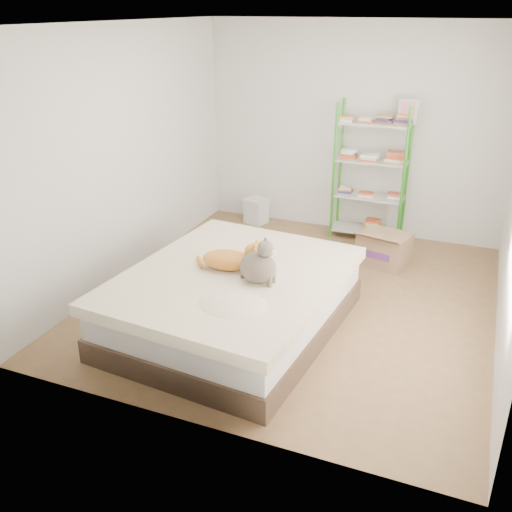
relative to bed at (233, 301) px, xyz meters
The scene contains 7 objects.
room 1.34m from the bed, 66.58° to the left, with size 3.81×4.21×2.61m.
bed is the anchor object (origin of this frame).
orange_cat 0.40m from the bed, 140.75° to the left, with size 0.56×0.30×0.22m, color gold, non-canonical shape.
grey_cat 0.55m from the bed, 15.97° to the right, with size 0.29×0.35×0.39m, color gray, non-canonical shape.
shelf_unit 2.83m from the bed, 76.30° to the left, with size 0.91×0.36×1.74m.
cardboard_box 2.19m from the bed, 62.59° to the left, with size 0.61×0.61×0.43m.
white_bin 2.79m from the bed, 107.92° to the left, with size 0.36×0.34×0.34m.
Camera 1 is at (1.56, -4.93, 2.74)m, focal length 40.00 mm.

